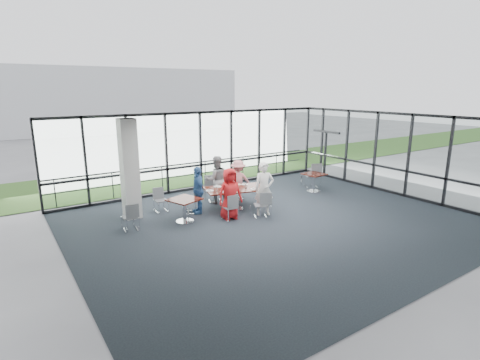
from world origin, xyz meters
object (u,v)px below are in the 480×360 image
diner_near_right (264,189)px  chair_main_nl (230,207)px  chair_spare_lb (161,200)px  chair_spare_r (311,175)px  side_table_right (314,177)px  chair_spare_la (130,217)px  main_table (235,191)px  diner_far_right (238,181)px  diner_near_left (230,194)px  diner_far_left (216,180)px  structural_column (129,169)px  chair_main_fr (237,189)px  chair_main_end (191,201)px  chair_main_nr (261,205)px  side_table_left (184,202)px  diner_end (198,190)px  chair_main_fl (215,189)px

diner_near_right → chair_main_nl: bearing=-170.1°
chair_spare_lb → chair_spare_r: chair_spare_r is taller
side_table_right → chair_spare_la: bearing=-179.4°
diner_near_right → chair_main_nl: 1.30m
main_table → side_table_right: (3.89, 0.12, -0.02)m
side_table_right → diner_far_right: (-3.26, 0.65, 0.15)m
main_table → diner_near_left: (-0.68, -0.73, 0.19)m
main_table → diner_far_left: diner_far_left is taller
structural_column → diner_far_right: structural_column is taller
diner_far_left → diner_far_right: size_ratio=1.13×
chair_main_fr → chair_main_end: 2.22m
chair_main_fr → chair_main_end: (-2.17, -0.48, 0.02)m
side_table_right → chair_main_nr: size_ratio=1.04×
diner_far_right → chair_spare_la: 4.39m
diner_far_left → chair_main_nl: bearing=88.8°
diner_near_right → structural_column: bearing=170.6°
side_table_left → diner_end: size_ratio=0.69×
chair_main_fl → diner_far_left: bearing=104.3°
diner_far_right → diner_end: size_ratio=0.96×
chair_main_end → chair_spare_r: (5.78, 0.25, 0.07)m
diner_far_right → side_table_left: bearing=41.8°
chair_main_nr → chair_main_fl: size_ratio=0.86×
chair_main_nr → diner_near_right: bearing=57.4°
chair_main_fl → main_table: bearing=119.1°
chair_main_nl → diner_end: bearing=117.6°
diner_end → chair_spare_r: size_ratio=1.59×
diner_near_left → diner_far_left: size_ratio=0.95×
chair_spare_r → diner_near_right: bearing=-130.5°
diner_near_right → chair_main_nl: (-1.19, 0.24, -0.48)m
chair_main_nr → chair_main_fl: chair_main_fl is taller
main_table → chair_spare_lb: bearing=168.2°
main_table → chair_main_fl: chair_main_fl is taller
side_table_left → chair_spare_r: bearing=8.2°
chair_main_nr → diner_end: bearing=160.8°
diner_far_right → chair_main_nl: bearing=70.8°
main_table → chair_spare_lb: (-2.26, 1.14, -0.24)m
side_table_left → diner_near_right: (2.48, -0.85, 0.25)m
structural_column → diner_end: 2.29m
diner_end → chair_main_end: diner_end is taller
main_table → chair_spare_r: 4.39m
main_table → chair_main_nr: chair_main_nr is taller
chair_spare_la → chair_spare_r: bearing=13.7°
diner_end → chair_main_nr: diner_end is taller
main_table → structural_column: bearing=175.8°
chair_main_nl → chair_main_fr: bearing=54.0°
diner_near_left → diner_near_right: bearing=-10.3°
chair_main_end → chair_main_nl: bearing=54.2°
diner_far_right → chair_spare_la: (-4.31, -0.73, -0.36)m
chair_main_nr → chair_main_fl: (-0.36, 2.32, 0.06)m
chair_main_fr → chair_main_fl: bearing=-12.1°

